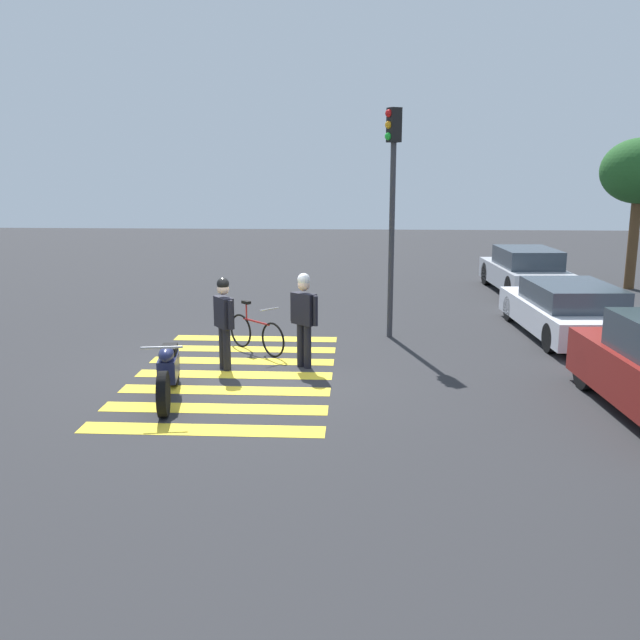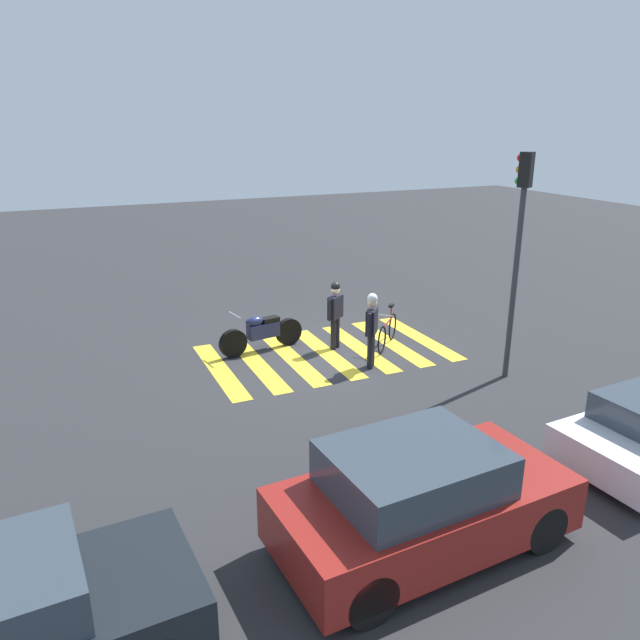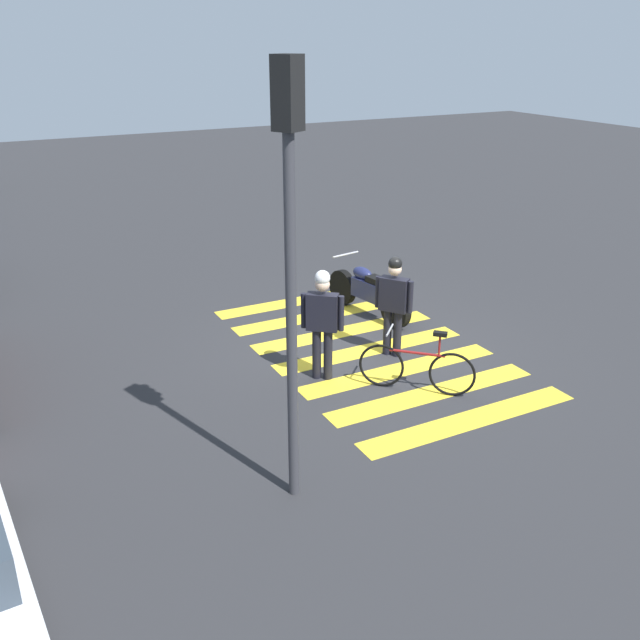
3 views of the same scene
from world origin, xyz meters
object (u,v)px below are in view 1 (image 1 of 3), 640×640
police_motorcycle (168,371)px  officer_on_foot (304,313)px  leaning_bicycle (256,333)px  car_silver_sedan (525,271)px  car_white_van (568,310)px  traffic_light_pole (392,189)px  officer_by_motorcycle (224,317)px

police_motorcycle → officer_on_foot: bearing=133.9°
leaning_bicycle → car_silver_sedan: size_ratio=0.31×
police_motorcycle → car_silver_sedan: 12.95m
leaning_bicycle → car_silver_sedan: car_silver_sedan is taller
car_silver_sedan → car_white_van: size_ratio=0.93×
police_motorcycle → car_white_van: 9.02m
car_white_van → traffic_light_pole: size_ratio=0.92×
police_motorcycle → traffic_light_pole: 6.42m
car_silver_sedan → car_white_van: (5.45, -0.32, -0.07)m
police_motorcycle → car_white_van: bearing=121.7°
car_silver_sedan → traffic_light_pole: 7.60m
leaning_bicycle → car_silver_sedan: bearing=135.7°
officer_by_motorcycle → car_silver_sedan: size_ratio=0.41×
traffic_light_pole → car_silver_sedan: bearing=143.4°
police_motorcycle → car_white_van: (-4.74, 7.68, 0.10)m
officer_by_motorcycle → car_white_van: bearing=113.0°
officer_by_motorcycle → traffic_light_pole: 4.72m
car_white_van → leaning_bicycle: bearing=-75.5°
officer_by_motorcycle → traffic_light_pole: (-2.72, 3.14, 2.24)m
police_motorcycle → car_silver_sedan: size_ratio=0.54×
police_motorcycle → traffic_light_pole: size_ratio=0.46×
leaning_bicycle → car_white_van: car_white_van is taller
leaning_bicycle → police_motorcycle: bearing=-18.1°
officer_by_motorcycle → car_silver_sedan: (-8.46, 7.41, -0.34)m
officer_by_motorcycle → car_white_van: 7.71m
police_motorcycle → car_white_van: size_ratio=0.50×
leaning_bicycle → traffic_light_pole: 4.20m
officer_by_motorcycle → car_white_van: officer_by_motorcycle is taller
officer_on_foot → traffic_light_pole: size_ratio=0.37×
car_white_van → traffic_light_pole: bearing=-85.8°
car_white_van → officer_on_foot: bearing=-63.8°
officer_on_foot → car_white_van: 6.31m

